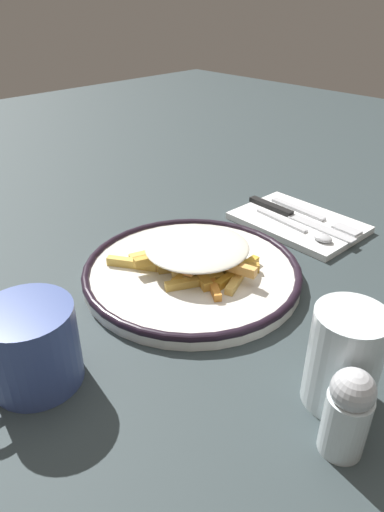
# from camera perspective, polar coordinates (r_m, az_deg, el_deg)

# --- Properties ---
(ground_plane) EXTENTS (2.60, 2.60, 0.00)m
(ground_plane) POSITION_cam_1_polar(r_m,az_deg,el_deg) (0.63, 0.00, -2.77)
(ground_plane) COLOR #2D383B
(plate) EXTENTS (0.30, 0.30, 0.02)m
(plate) POSITION_cam_1_polar(r_m,az_deg,el_deg) (0.63, 0.00, -1.93)
(plate) COLOR silver
(plate) RESTS_ON ground_plane
(fries_heap) EXTENTS (0.19, 0.19, 0.04)m
(fries_heap) POSITION_cam_1_polar(r_m,az_deg,el_deg) (0.62, 0.38, 0.24)
(fries_heap) COLOR #ECAE51
(fries_heap) RESTS_ON plate
(napkin) EXTENTS (0.15, 0.21, 0.01)m
(napkin) POSITION_cam_1_polar(r_m,az_deg,el_deg) (0.79, 12.99, 4.07)
(napkin) COLOR white
(napkin) RESTS_ON ground_plane
(fork) EXTENTS (0.03, 0.18, 0.01)m
(fork) POSITION_cam_1_polar(r_m,az_deg,el_deg) (0.80, 14.86, 4.85)
(fork) COLOR silver
(fork) RESTS_ON napkin
(knife) EXTENTS (0.03, 0.21, 0.01)m
(knife) POSITION_cam_1_polar(r_m,az_deg,el_deg) (0.80, 11.99, 5.09)
(knife) COLOR black
(knife) RESTS_ON napkin
(spoon) EXTENTS (0.03, 0.15, 0.01)m
(spoon) POSITION_cam_1_polar(r_m,az_deg,el_deg) (0.75, 13.89, 3.10)
(spoon) COLOR silver
(spoon) RESTS_ON napkin
(water_glass) EXTENTS (0.07, 0.07, 0.10)m
(water_glass) POSITION_cam_1_polar(r_m,az_deg,el_deg) (0.46, 18.32, -11.98)
(water_glass) COLOR silver
(water_glass) RESTS_ON ground_plane
(coffee_mug) EXTENTS (0.12, 0.09, 0.09)m
(coffee_mug) POSITION_cam_1_polar(r_m,az_deg,el_deg) (0.48, -19.36, -10.53)
(coffee_mug) COLOR #3C5090
(coffee_mug) RESTS_ON ground_plane
(salt_shaker) EXTENTS (0.04, 0.04, 0.09)m
(salt_shaker) POSITION_cam_1_polar(r_m,az_deg,el_deg) (0.42, 18.74, -17.87)
(salt_shaker) COLOR silver
(salt_shaker) RESTS_ON ground_plane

